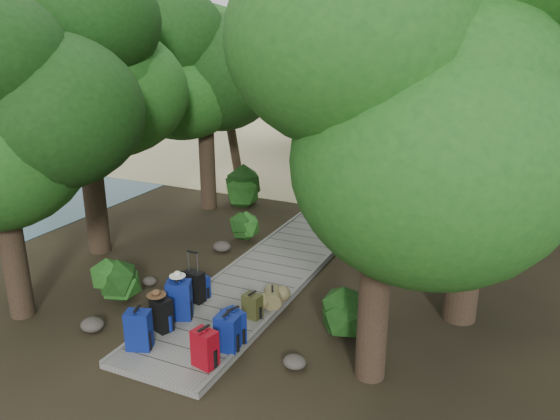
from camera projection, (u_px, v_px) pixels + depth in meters
The scene contains 47 objects.
ground at pixel (277, 269), 13.24m from camera, with size 120.00×120.00×0.00m, color #2F2617.
sand_beach at pixel (414, 147), 27.02m from camera, with size 40.00×22.00×0.02m, color #C9B888.
water_bay at pixel (67, 96), 47.55m from camera, with size 50.00×60.00×0.02m, color #2B5059.
distant_hill at pixel (155, 75), 70.56m from camera, with size 32.00×16.00×12.00m, color black.
boardwalk at pixel (293, 252), 14.08m from camera, with size 2.00×12.00×0.12m, color slate.
backpack_left_a at pixel (139, 328), 9.60m from camera, with size 0.43×0.30×0.80m, color navy, non-canonical shape.
backpack_left_b at pixel (161, 313), 10.21m from camera, with size 0.39×0.28×0.72m, color black, non-canonical shape.
backpack_left_c at pixel (179, 298), 10.61m from camera, with size 0.47×0.33×0.87m, color navy, non-canonical shape.
backpack_left_d at pixel (201, 285), 11.52m from camera, with size 0.35×0.25×0.53m, color navy, non-canonical shape.
backpack_right_a at pixel (205, 347), 9.11m from camera, with size 0.41×0.29×0.73m, color #96030F, non-canonical shape.
backpack_right_b at pixel (227, 331), 9.56m from camera, with size 0.41×0.28×0.73m, color navy, non-canonical shape.
backpack_right_c at pixel (234, 325), 9.80m from camera, with size 0.41×0.29×0.70m, color navy, non-canonical shape.
backpack_right_d at pixel (252, 305), 10.69m from camera, with size 0.35×0.25×0.54m, color #3A3A1A, non-canonical shape.
duffel_right_khaki at pixel (272, 297), 11.18m from camera, with size 0.36×0.53×0.36m, color olive, non-canonical shape.
suitcase_on_boardwalk at pixel (194, 286), 11.31m from camera, with size 0.43×0.24×0.66m, color black, non-canonical shape.
lone_suitcase_on_sand at pixel (375, 180), 19.74m from camera, with size 0.43×0.25×0.68m, color black, non-canonical shape.
hat_brown at pixel (156, 292), 10.08m from camera, with size 0.36×0.36×0.11m, color #51351E, non-canonical shape.
hat_white at pixel (177, 274), 10.52m from camera, with size 0.32×0.32×0.11m, color silver, non-canonical shape.
kayak at pixel (320, 166), 22.49m from camera, with size 0.71×3.26×0.33m, color #A42B0E.
sun_lounger at pixel (460, 171), 21.14m from camera, with size 0.61×1.90×0.61m, color silver, non-canonical shape.
tree_right_a at pixel (382, 168), 8.04m from camera, with size 4.29×4.29×7.15m, color black, non-canonical shape.
tree_right_b at pixel (486, 78), 9.50m from camera, with size 5.28×5.28×9.43m, color black, non-canonical shape.
tree_right_c at pixel (450, 90), 12.03m from camera, with size 4.90×4.90×8.48m, color black, non-canonical shape.
tree_right_e at pixel (509, 73), 15.74m from camera, with size 4.81×4.81×8.66m, color black, non-canonical shape.
tree_left_b at pixel (84, 99), 13.08m from camera, with size 4.37×4.37×7.86m, color black, non-canonical shape.
tree_left_c at pixel (204, 97), 16.66m from camera, with size 4.11×4.11×7.15m, color black, non-canonical shape.
tree_back_a at pixel (397, 55), 25.57m from camera, with size 5.05×5.05×8.75m, color black, non-canonical shape.
tree_back_b at pixel (449, 44), 24.48m from camera, with size 5.48×5.48×9.79m, color black, non-canonical shape.
tree_back_c at pixel (548, 65), 23.16m from camera, with size 4.55×4.55×8.19m, color black, non-canonical shape.
tree_back_d at pixel (307, 57), 27.16m from camera, with size 5.06×5.06×8.43m, color black, non-canonical shape.
palm_right_a at pixel (452, 95), 16.40m from camera, with size 4.28×4.28×7.30m, color #193E11, non-canonical shape.
palm_right_b at pixel (535, 65), 19.41m from camera, with size 4.47×4.47×8.64m, color #193E11, non-canonical shape.
palm_right_c at pixel (463, 75), 21.48m from camera, with size 4.79×4.79×7.62m, color #193E11, non-canonical shape.
palm_left_a at pixel (231, 89), 19.23m from camera, with size 4.44×4.44×7.07m, color #193E11, non-canonical shape.
rock_left_a at pixel (92, 325), 10.48m from camera, with size 0.46×0.42×0.26m, color #4C473F, non-canonical shape.
rock_left_b at pixel (150, 281), 12.37m from camera, with size 0.33×0.30×0.18m, color #4C473F, non-canonical shape.
rock_left_c at pixel (222, 247), 14.24m from camera, with size 0.47×0.43×0.26m, color #4C473F, non-canonical shape.
rock_left_d at pixel (251, 218), 16.59m from camera, with size 0.26×0.23×0.14m, color #4C473F, non-canonical shape.
rock_right_a at pixel (294, 362), 9.33m from camera, with size 0.41×0.36×0.22m, color #4C473F, non-canonical shape.
rock_right_b at pixel (368, 306), 11.14m from camera, with size 0.53×0.47×0.29m, color #4C473F, non-canonical shape.
rock_right_c at pixel (373, 254), 13.88m from camera, with size 0.28×0.26×0.16m, color #4C473F, non-canonical shape.
shrub_left_a at pixel (110, 282), 11.42m from camera, with size 1.10×1.10×0.99m, color #1A4D17, non-canonical shape.
shrub_left_b at pixel (241, 228), 14.91m from camera, with size 0.82×0.82×0.74m, color #1A4D17, non-canonical shape.
shrub_left_c at pixel (245, 188), 17.95m from camera, with size 1.27×1.27×1.14m, color #1A4D17, non-canonical shape.
shrub_right_a at pixel (339, 318), 10.04m from camera, with size 1.05×1.05×0.94m, color #1A4D17, non-canonical shape.
shrub_right_b at pixel (402, 239), 13.61m from camera, with size 1.22×1.22×1.10m, color #1A4D17, non-canonical shape.
shrub_right_c at pixel (414, 202), 17.21m from camera, with size 0.79×0.79×0.71m, color #1A4D17, non-canonical shape.
Camera 1 is at (5.17, -10.97, 5.51)m, focal length 35.00 mm.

